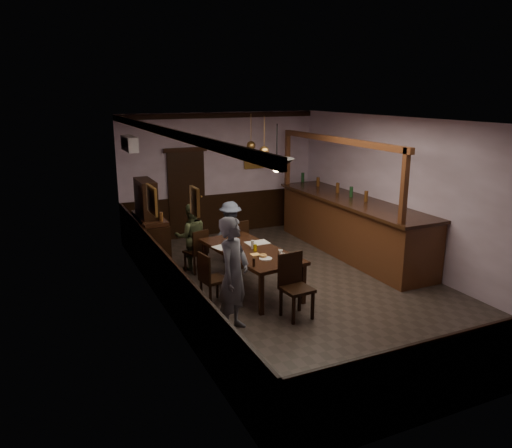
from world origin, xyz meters
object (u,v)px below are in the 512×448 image
chair_side (210,276)px  person_seated_right (230,232)px  pendant_iron (277,165)px  person_standing (234,275)px  pendant_brass_mid (264,151)px  coffee_cup (280,252)px  sideboard (150,232)px  chair_far_left (198,249)px  bar_counter (351,225)px  person_seated_left (191,237)px  chair_far_right (237,241)px  pendant_brass_far (251,146)px  dining_table (251,253)px  chair_near (294,282)px  soda_can (255,248)px

chair_side → person_seated_right: (1.15, 1.91, 0.15)m
pendant_iron → person_standing: bearing=-149.7°
person_seated_right → pendant_brass_mid: (0.70, -0.15, 1.66)m
coffee_cup → pendant_brass_mid: bearing=65.4°
chair_side → person_seated_right: 2.23m
chair_side → sideboard: 2.34m
chair_far_left → bar_counter: bar_counter is taller
pendant_brass_mid → sideboard: bearing=167.5°
person_seated_left → pendant_brass_mid: size_ratio=1.66×
chair_far_right → bar_counter: bearing=161.8°
sideboard → pendant_iron: bearing=-62.2°
chair_side → pendant_brass_far: bearing=-45.6°
dining_table → chair_far_left: 1.37m
chair_far_right → pendant_brass_mid: bearing=-179.2°
sideboard → dining_table: bearing=-55.4°
chair_near → chair_far_left: bearing=101.5°
pendant_brass_mid → person_seated_right: bearing=168.3°
chair_far_left → pendant_brass_far: bearing=-161.8°
coffee_cup → pendant_brass_far: bearing=68.0°
coffee_cup → person_seated_right: bearing=85.6°
chair_near → person_seated_right: 2.90m
dining_table → chair_far_right: size_ratio=2.45×
dining_table → chair_side: chair_side is taller
pendant_iron → pendant_brass_mid: 2.40m
dining_table → chair_near: (0.17, -1.30, -0.12)m
chair_far_left → chair_near: (0.76, -2.52, 0.08)m
chair_far_right → sideboard: sideboard is taller
pendant_iron → pendant_brass_far: bearing=72.4°
chair_far_left → pendant_brass_mid: 2.40m
coffee_cup → pendant_brass_far: size_ratio=0.10×
chair_side → person_standing: person_standing is taller
person_seated_left → chair_far_left: bearing=108.4°
chair_far_right → soda_can: 1.49m
soda_can → chair_near: bearing=-83.7°
pendant_brass_far → person_seated_right: bearing=-133.5°
dining_table → pendant_brass_far: 3.23m
dining_table → bar_counter: 3.01m
soda_can → chair_far_right: bearing=79.9°
person_standing → soda_can: (0.92, 1.25, -0.07)m
person_seated_right → person_standing: bearing=58.7°
chair_far_left → person_seated_right: 0.94m
chair_side → soda_can: (0.93, 0.20, 0.32)m
chair_far_left → coffee_cup: 1.97m
person_standing → coffee_cup: 1.53m
dining_table → person_seated_left: person_seated_left is taller
chair_near → sideboard: (-1.52, 3.27, 0.16)m
chair_far_left → pendant_brass_mid: bearing=169.4°
chair_far_right → sideboard: (-1.65, 0.64, 0.21)m
chair_far_left → chair_side: 1.56m
chair_far_right → chair_near: bearing=77.1°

